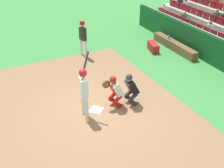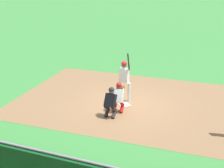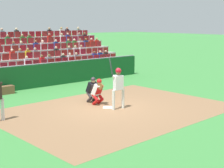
# 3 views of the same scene
# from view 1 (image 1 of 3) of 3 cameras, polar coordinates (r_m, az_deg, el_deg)

# --- Properties ---
(ground_plane) EXTENTS (160.00, 160.00, 0.00)m
(ground_plane) POSITION_cam_1_polar(r_m,az_deg,el_deg) (9.79, -3.34, -5.57)
(ground_plane) COLOR #3D893E
(infield_dirt_patch) EXTENTS (10.17, 7.54, 0.01)m
(infield_dirt_patch) POSITION_cam_1_polar(r_m,az_deg,el_deg) (9.66, -6.11, -6.25)
(infield_dirt_patch) COLOR #8E6746
(infield_dirt_patch) RESTS_ON ground_plane
(home_plate_marker) EXTENTS (0.62, 0.62, 0.02)m
(home_plate_marker) POSITION_cam_1_polar(r_m,az_deg,el_deg) (9.79, -3.34, -5.49)
(home_plate_marker) COLOR white
(home_plate_marker) RESTS_ON infield_dirt_patch
(batter_at_plate) EXTENTS (0.66, 0.47, 2.31)m
(batter_at_plate) POSITION_cam_1_polar(r_m,az_deg,el_deg) (8.87, -5.96, -0.79)
(batter_at_plate) COLOR silver
(batter_at_plate) RESTS_ON ground_plane
(catcher_crouching) EXTENTS (0.49, 0.74, 1.28)m
(catcher_crouching) POSITION_cam_1_polar(r_m,az_deg,el_deg) (9.63, 0.50, -1.11)
(catcher_crouching) COLOR #B71313
(catcher_crouching) RESTS_ON ground_plane
(home_plate_umpire) EXTENTS (0.47, 0.49, 1.27)m
(home_plate_umpire) POSITION_cam_1_polar(r_m,az_deg,el_deg) (9.79, 3.98, -0.77)
(home_plate_umpire) COLOR #2C2629
(home_plate_umpire) RESTS_ON ground_plane
(dugout_bench) EXTENTS (3.42, 0.40, 0.44)m
(dugout_bench) POSITION_cam_1_polar(r_m,az_deg,el_deg) (15.06, 12.93, 7.90)
(dugout_bench) COLOR brown
(dugout_bench) RESTS_ON ground_plane
(water_bottle_on_bench) EXTENTS (0.07, 0.07, 0.23)m
(water_bottle_on_bench) POSITION_cam_1_polar(r_m,az_deg,el_deg) (15.24, 11.90, 9.65)
(water_bottle_on_bench) COLOR blue
(water_bottle_on_bench) RESTS_ON dugout_bench
(equipment_duffel_bag) EXTENTS (1.02, 0.58, 0.43)m
(equipment_duffel_bag) POSITION_cam_1_polar(r_m,az_deg,el_deg) (14.65, 8.65, 7.70)
(equipment_duffel_bag) COLOR maroon
(equipment_duffel_bag) RESTS_ON ground_plane
(on_deck_batter) EXTENTS (0.64, 0.27, 1.85)m
(on_deck_batter) POSITION_cam_1_polar(r_m,az_deg,el_deg) (13.58, -6.16, 10.22)
(on_deck_batter) COLOR silver
(on_deck_batter) RESTS_ON ground_plane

